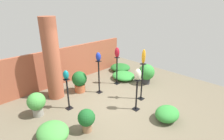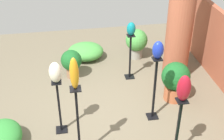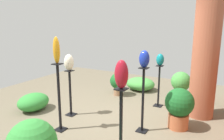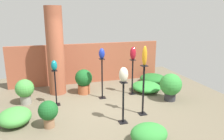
{
  "view_description": "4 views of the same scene",
  "coord_description": "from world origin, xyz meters",
  "px_view_note": "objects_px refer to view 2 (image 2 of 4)",
  "views": [
    {
      "loc": [
        -3.65,
        -3.63,
        3.18
      ],
      "look_at": [
        0.07,
        0.11,
        1.13
      ],
      "focal_mm": 28.0,
      "sensor_mm": 36.0,
      "label": 1
    },
    {
      "loc": [
        4.41,
        -0.61,
        3.79
      ],
      "look_at": [
        0.15,
        0.1,
        1.11
      ],
      "focal_mm": 50.0,
      "sensor_mm": 36.0,
      "label": 2
    },
    {
      "loc": [
        3.75,
        2.24,
        2.05
      ],
      "look_at": [
        -0.05,
        0.1,
        1.08
      ],
      "focal_mm": 35.0,
      "sensor_mm": 36.0,
      "label": 3
    },
    {
      "loc": [
        -1.42,
        -5.31,
        2.56
      ],
      "look_at": [
        0.24,
        0.18,
        1.06
      ],
      "focal_mm": 35.0,
      "sensor_mm": 36.0,
      "label": 4
    }
  ],
  "objects_px": {
    "brick_pillar": "(181,17)",
    "potted_plant_back_center": "(137,42)",
    "art_vase_amber": "(74,74)",
    "potted_plant_near_pillar": "(71,62)",
    "pedestal_ivory": "(59,109)",
    "art_vase_ivory": "(55,72)",
    "art_vase_cobalt": "(158,50)",
    "pedestal_amber": "(78,127)",
    "art_vase_ruby": "(184,88)",
    "art_vase_teal": "(131,29)",
    "potted_plant_mid_right": "(175,80)",
    "pedestal_ruby": "(177,133)",
    "pedestal_teal": "(130,59)",
    "pedestal_cobalt": "(154,92)"
  },
  "relations": [
    {
      "from": "art_vase_amber",
      "to": "potted_plant_near_pillar",
      "type": "bearing_deg",
      "value": 179.75
    },
    {
      "from": "potted_plant_mid_right",
      "to": "art_vase_amber",
      "type": "bearing_deg",
      "value": -58.51
    },
    {
      "from": "pedestal_ruby",
      "to": "art_vase_teal",
      "type": "height_order",
      "value": "art_vase_teal"
    },
    {
      "from": "pedestal_ruby",
      "to": "potted_plant_near_pillar",
      "type": "bearing_deg",
      "value": -151.29
    },
    {
      "from": "art_vase_ivory",
      "to": "art_vase_teal",
      "type": "height_order",
      "value": "art_vase_ivory"
    },
    {
      "from": "art_vase_ivory",
      "to": "art_vase_cobalt",
      "type": "relative_size",
      "value": 1.12
    },
    {
      "from": "art_vase_cobalt",
      "to": "pedestal_ruby",
      "type": "bearing_deg",
      "value": 3.61
    },
    {
      "from": "pedestal_ivory",
      "to": "potted_plant_near_pillar",
      "type": "height_order",
      "value": "pedestal_ivory"
    },
    {
      "from": "pedestal_teal",
      "to": "potted_plant_mid_right",
      "type": "xyz_separation_m",
      "value": [
        0.92,
        0.7,
        -0.01
      ]
    },
    {
      "from": "potted_plant_near_pillar",
      "to": "pedestal_teal",
      "type": "bearing_deg",
      "value": 79.52
    },
    {
      "from": "art_vase_teal",
      "to": "potted_plant_mid_right",
      "type": "distance_m",
      "value": 1.36
    },
    {
      "from": "art_vase_cobalt",
      "to": "potted_plant_mid_right",
      "type": "relative_size",
      "value": 0.39
    },
    {
      "from": "art_vase_ivory",
      "to": "potted_plant_near_pillar",
      "type": "distance_m",
      "value": 1.92
    },
    {
      "from": "pedestal_ivory",
      "to": "potted_plant_back_center",
      "type": "bearing_deg",
      "value": 141.02
    },
    {
      "from": "brick_pillar",
      "to": "potted_plant_back_center",
      "type": "height_order",
      "value": "brick_pillar"
    },
    {
      "from": "pedestal_ruby",
      "to": "art_vase_ruby",
      "type": "xyz_separation_m",
      "value": [
        0.0,
        0.0,
        0.82
      ]
    },
    {
      "from": "pedestal_cobalt",
      "to": "art_vase_ivory",
      "type": "distance_m",
      "value": 1.78
    },
    {
      "from": "potted_plant_near_pillar",
      "to": "art_vase_ruby",
      "type": "bearing_deg",
      "value": 28.71
    },
    {
      "from": "pedestal_ruby",
      "to": "art_vase_cobalt",
      "type": "distance_m",
      "value": 1.35
    },
    {
      "from": "pedestal_ruby",
      "to": "brick_pillar",
      "type": "bearing_deg",
      "value": 160.93
    },
    {
      "from": "pedestal_ivory",
      "to": "pedestal_ruby",
      "type": "height_order",
      "value": "pedestal_ruby"
    },
    {
      "from": "art_vase_ivory",
      "to": "potted_plant_near_pillar",
      "type": "relative_size",
      "value": 0.55
    },
    {
      "from": "art_vase_amber",
      "to": "potted_plant_back_center",
      "type": "xyz_separation_m",
      "value": [
        -2.97,
        1.6,
        -1.13
      ]
    },
    {
      "from": "pedestal_amber",
      "to": "pedestal_ivory",
      "type": "xyz_separation_m",
      "value": [
        -0.64,
        -0.28,
        -0.14
      ]
    },
    {
      "from": "art_vase_amber",
      "to": "art_vase_teal",
      "type": "distance_m",
      "value": 2.49
    },
    {
      "from": "brick_pillar",
      "to": "pedestal_teal",
      "type": "relative_size",
      "value": 2.72
    },
    {
      "from": "pedestal_ruby",
      "to": "art_vase_teal",
      "type": "xyz_separation_m",
      "value": [
        -2.41,
        -0.2,
        0.65
      ]
    },
    {
      "from": "pedestal_ruby",
      "to": "potted_plant_near_pillar",
      "type": "xyz_separation_m",
      "value": [
        -2.64,
        -1.45,
        -0.14
      ]
    },
    {
      "from": "pedestal_ivory",
      "to": "art_vase_ruby",
      "type": "bearing_deg",
      "value": 61.7
    },
    {
      "from": "art_vase_ruby",
      "to": "potted_plant_near_pillar",
      "type": "bearing_deg",
      "value": -151.29
    },
    {
      "from": "pedestal_amber",
      "to": "pedestal_cobalt",
      "type": "relative_size",
      "value": 1.05
    },
    {
      "from": "brick_pillar",
      "to": "pedestal_ivory",
      "type": "relative_size",
      "value": 2.72
    },
    {
      "from": "pedestal_teal",
      "to": "potted_plant_back_center",
      "type": "xyz_separation_m",
      "value": [
        -0.85,
        0.34,
        -0.04
      ]
    },
    {
      "from": "art_vase_amber",
      "to": "potted_plant_mid_right",
      "type": "height_order",
      "value": "art_vase_amber"
    },
    {
      "from": "potted_plant_mid_right",
      "to": "potted_plant_near_pillar",
      "type": "distance_m",
      "value": 2.26
    },
    {
      "from": "pedestal_ivory",
      "to": "art_vase_ivory",
      "type": "relative_size",
      "value": 2.91
    },
    {
      "from": "art_vase_ruby",
      "to": "pedestal_teal",
      "type": "bearing_deg",
      "value": -175.36
    },
    {
      "from": "pedestal_ivory",
      "to": "pedestal_ruby",
      "type": "xyz_separation_m",
      "value": [
        0.93,
        1.73,
        0.06
      ]
    },
    {
      "from": "art_vase_amber",
      "to": "potted_plant_back_center",
      "type": "distance_m",
      "value": 3.55
    },
    {
      "from": "pedestal_ruby",
      "to": "potted_plant_mid_right",
      "type": "xyz_separation_m",
      "value": [
        -1.49,
        0.5,
        -0.07
      ]
    },
    {
      "from": "pedestal_amber",
      "to": "art_vase_ruby",
      "type": "height_order",
      "value": "art_vase_ruby"
    },
    {
      "from": "brick_pillar",
      "to": "art_vase_cobalt",
      "type": "relative_size",
      "value": 8.89
    },
    {
      "from": "pedestal_ivory",
      "to": "potted_plant_mid_right",
      "type": "distance_m",
      "value": 2.3
    },
    {
      "from": "brick_pillar",
      "to": "art_vase_ruby",
      "type": "xyz_separation_m",
      "value": [
        2.31,
        -0.8,
        -0.05
      ]
    },
    {
      "from": "pedestal_cobalt",
      "to": "art_vase_amber",
      "type": "bearing_deg",
      "value": -62.41
    },
    {
      "from": "potted_plant_near_pillar",
      "to": "art_vase_cobalt",
      "type": "bearing_deg",
      "value": 40.44
    },
    {
      "from": "potted_plant_back_center",
      "to": "pedestal_ivory",
      "type": "bearing_deg",
      "value": -38.98
    },
    {
      "from": "pedestal_cobalt",
      "to": "art_vase_ivory",
      "type": "relative_size",
      "value": 3.54
    },
    {
      "from": "art_vase_amber",
      "to": "art_vase_teal",
      "type": "height_order",
      "value": "art_vase_amber"
    },
    {
      "from": "pedestal_ruby",
      "to": "art_vase_ivory",
      "type": "bearing_deg",
      "value": -118.3
    }
  ]
}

